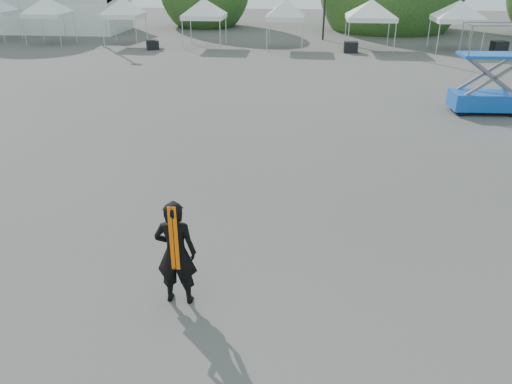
# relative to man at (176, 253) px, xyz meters

# --- Properties ---
(ground) EXTENTS (120.00, 120.00, 0.00)m
(ground) POSITION_rel_man_xyz_m (0.36, 2.20, -1.02)
(ground) COLOR #474442
(ground) RESTS_ON ground
(marquee) EXTENTS (15.00, 6.25, 4.23)m
(marquee) POSITION_rel_man_xyz_m (-21.64, 37.20, 0.95)
(marquee) COLOR white
(marquee) RESTS_ON ground
(tent_b) EXTENTS (4.06, 4.06, 3.88)m
(tent_b) POSITION_rel_man_xyz_m (-17.21, 30.16, 2.03)
(tent_b) COLOR silver
(tent_b) RESTS_ON ground
(tent_c) EXTENTS (3.79, 3.79, 3.88)m
(tent_c) POSITION_rel_man_xyz_m (-11.37, 30.11, 2.03)
(tent_c) COLOR silver
(tent_c) RESTS_ON ground
(tent_d) EXTENTS (4.08, 4.08, 3.88)m
(tent_d) POSITION_rel_man_xyz_m (-5.32, 29.92, 2.03)
(tent_d) COLOR silver
(tent_d) RESTS_ON ground
(tent_e) EXTENTS (3.73, 3.73, 3.88)m
(tent_e) POSITION_rel_man_xyz_m (0.55, 29.66, 2.03)
(tent_e) COLOR silver
(tent_e) RESTS_ON ground
(tent_f) EXTENTS (4.70, 4.70, 3.88)m
(tent_f) POSITION_rel_man_xyz_m (6.49, 30.03, 2.04)
(tent_f) COLOR silver
(tent_f) RESTS_ON ground
(tent_g) EXTENTS (4.40, 4.40, 3.88)m
(tent_g) POSITION_rel_man_xyz_m (12.33, 29.79, 2.04)
(tent_g) COLOR silver
(tent_g) RESTS_ON ground
(man) EXTENTS (0.74, 0.49, 2.04)m
(man) POSITION_rel_man_xyz_m (0.00, 0.00, 0.00)
(man) COLOR black
(man) RESTS_ON ground
(scissor_lift) EXTENTS (2.79, 1.48, 3.53)m
(scissor_lift) POSITION_rel_man_xyz_m (9.56, 13.66, 0.76)
(scissor_lift) COLOR #0D48A9
(scissor_lift) RESTS_ON ground
(crate_west) EXTENTS (1.01, 0.92, 0.64)m
(crate_west) POSITION_rel_man_xyz_m (-8.77, 28.12, -0.70)
(crate_west) COLOR black
(crate_west) RESTS_ON ground
(crate_mid) EXTENTS (0.94, 0.74, 0.73)m
(crate_mid) POSITION_rel_man_xyz_m (5.12, 28.22, -0.66)
(crate_mid) COLOR black
(crate_mid) RESTS_ON ground
(crate_east) EXTENTS (1.10, 0.93, 0.76)m
(crate_east) POSITION_rel_man_xyz_m (15.26, 29.30, -0.64)
(crate_east) COLOR black
(crate_east) RESTS_ON ground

